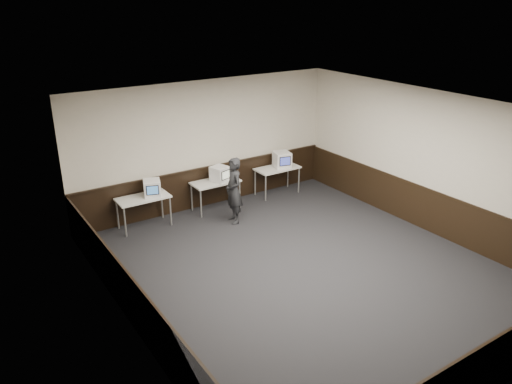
# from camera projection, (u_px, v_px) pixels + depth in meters

# --- Properties ---
(floor) EXTENTS (8.00, 8.00, 0.00)m
(floor) POSITION_uv_depth(u_px,v_px,m) (305.00, 270.00, 9.89)
(floor) COLOR black
(floor) RESTS_ON ground
(ceiling) EXTENTS (8.00, 8.00, 0.00)m
(ceiling) POSITION_uv_depth(u_px,v_px,m) (311.00, 110.00, 8.71)
(ceiling) COLOR white
(ceiling) RESTS_ON back_wall
(back_wall) EXTENTS (7.00, 0.00, 7.00)m
(back_wall) POSITION_uv_depth(u_px,v_px,m) (207.00, 145.00, 12.40)
(back_wall) COLOR beige
(back_wall) RESTS_ON ground
(front_wall) EXTENTS (7.00, 0.00, 7.00)m
(front_wall) POSITION_uv_depth(u_px,v_px,m) (511.00, 296.00, 6.20)
(front_wall) COLOR beige
(front_wall) RESTS_ON ground
(left_wall) EXTENTS (0.00, 8.00, 8.00)m
(left_wall) POSITION_uv_depth(u_px,v_px,m) (127.00, 243.00, 7.51)
(left_wall) COLOR beige
(left_wall) RESTS_ON ground
(right_wall) EXTENTS (0.00, 8.00, 8.00)m
(right_wall) POSITION_uv_depth(u_px,v_px,m) (431.00, 162.00, 11.09)
(right_wall) COLOR beige
(right_wall) RESTS_ON ground
(wainscot_back) EXTENTS (6.98, 0.04, 1.00)m
(wainscot_back) POSITION_uv_depth(u_px,v_px,m) (208.00, 186.00, 12.79)
(wainscot_back) COLOR black
(wainscot_back) RESTS_ON back_wall
(wainscot_front) EXTENTS (6.98, 0.04, 1.00)m
(wainscot_front) POSITION_uv_depth(u_px,v_px,m) (494.00, 366.00, 6.62)
(wainscot_front) COLOR black
(wainscot_front) RESTS_ON front_wall
(wainscot_left) EXTENTS (0.04, 7.98, 1.00)m
(wainscot_left) POSITION_uv_depth(u_px,v_px,m) (134.00, 304.00, 7.93)
(wainscot_left) COLOR black
(wainscot_left) RESTS_ON left_wall
(wainscot_right) EXTENTS (0.04, 7.98, 1.00)m
(wainscot_right) POSITION_uv_depth(u_px,v_px,m) (424.00, 208.00, 11.49)
(wainscot_right) COLOR black
(wainscot_right) RESTS_ON right_wall
(wainscot_rail) EXTENTS (6.98, 0.06, 0.04)m
(wainscot_rail) POSITION_uv_depth(u_px,v_px,m) (208.00, 167.00, 12.58)
(wainscot_rail) COLOR black
(wainscot_rail) RESTS_ON wainscot_back
(desk_left) EXTENTS (1.20, 0.60, 0.75)m
(desk_left) POSITION_uv_depth(u_px,v_px,m) (143.00, 200.00, 11.46)
(desk_left) COLOR silver
(desk_left) RESTS_ON ground
(desk_center) EXTENTS (1.20, 0.60, 0.75)m
(desk_center) POSITION_uv_depth(u_px,v_px,m) (215.00, 184.00, 12.43)
(desk_center) COLOR silver
(desk_center) RESTS_ON ground
(desk_right) EXTENTS (1.20, 0.60, 0.75)m
(desk_right) POSITION_uv_depth(u_px,v_px,m) (277.00, 170.00, 13.40)
(desk_right) COLOR silver
(desk_right) RESTS_ON ground
(emac_left) EXTENTS (0.49, 0.50, 0.38)m
(emac_left) POSITION_uv_depth(u_px,v_px,m) (152.00, 188.00, 11.46)
(emac_left) COLOR white
(emac_left) RESTS_ON desk_left
(emac_center) EXTENTS (0.47, 0.49, 0.38)m
(emac_center) POSITION_uv_depth(u_px,v_px,m) (220.00, 174.00, 12.35)
(emac_center) COLOR white
(emac_center) RESTS_ON desk_center
(emac_right) EXTENTS (0.52, 0.53, 0.42)m
(emac_right) POSITION_uv_depth(u_px,v_px,m) (282.00, 160.00, 13.35)
(emac_right) COLOR white
(emac_right) RESTS_ON desk_right
(person) EXTENTS (0.47, 0.64, 1.59)m
(person) POSITION_uv_depth(u_px,v_px,m) (234.00, 191.00, 11.69)
(person) COLOR black
(person) RESTS_ON ground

